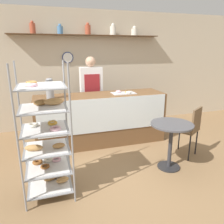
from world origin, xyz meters
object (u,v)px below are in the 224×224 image
at_px(person_worker, 91,93).
at_px(coffee_carafe, 50,89).
at_px(cafe_chair, 190,127).
at_px(pastry_rack, 46,138).
at_px(cafe_table, 171,135).
at_px(donut_tray_counter, 124,93).

distance_m(person_worker, coffee_carafe, 1.11).
bearing_deg(person_worker, cafe_chair, -49.45).
bearing_deg(cafe_chair, pastry_rack, -24.69).
xyz_separation_m(person_worker, cafe_chair, (1.38, -1.61, -0.37)).
relative_size(cafe_table, cafe_chair, 0.83).
relative_size(cafe_chair, coffee_carafe, 2.45).
distance_m(cafe_table, donut_tray_counter, 1.37).
distance_m(person_worker, cafe_table, 2.07).
height_order(person_worker, cafe_table, person_worker).
height_order(pastry_rack, cafe_chair, pastry_rack).
bearing_deg(pastry_rack, coffee_carafe, 84.79).
distance_m(cafe_chair, coffee_carafe, 2.53).
relative_size(cafe_chair, donut_tray_counter, 1.95).
distance_m(person_worker, cafe_chair, 2.15).
height_order(person_worker, coffee_carafe, person_worker).
relative_size(cafe_table, donut_tray_counter, 1.62).
bearing_deg(donut_tray_counter, person_worker, 132.37).
bearing_deg(pastry_rack, donut_tray_counter, 41.19).
xyz_separation_m(cafe_table, cafe_chair, (0.53, 0.24, -0.00)).
relative_size(person_worker, cafe_table, 2.26).
relative_size(pastry_rack, coffee_carafe, 4.68).
bearing_deg(donut_tray_counter, cafe_table, -76.26).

